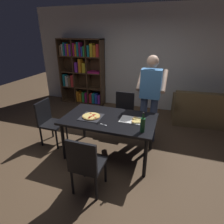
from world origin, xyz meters
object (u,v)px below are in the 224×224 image
Objects in this scene: couch at (209,112)px; wine_bottle at (143,125)px; dining_table at (109,122)px; pepperoni_pizza_on_tray at (91,116)px; chair_near_camera at (86,163)px; bookshelf at (82,71)px; kitchen_scissors at (100,124)px; person_serving_pizza at (150,95)px; chair_left_end at (49,120)px; chair_far_side at (123,110)px.

couch is 2.68m from wine_bottle.
pepperoni_pizza_on_tray reaches higher than dining_table.
dining_table is 1.78× the size of chair_near_camera.
kitchen_scissors is (1.65, -2.64, -0.24)m from bookshelf.
person_serving_pizza reaches higher than kitchen_scissors.
wine_bottle is 1.59× the size of kitchen_scissors.
wine_bottle is at bearing -13.10° from pepperoni_pizza_on_tray.
couch is 1.00× the size of person_serving_pizza.
chair_near_camera is 3.78m from bookshelf.
person_serving_pizza is 1.04m from wine_bottle.
bookshelf is 2.82m from person_serving_pizza.
chair_near_camera is at bearing -62.79° from bookshelf.
chair_near_camera is 1.60m from chair_left_end.
person_serving_pizza is 4.72× the size of pepperoni_pizza_on_tray.
dining_table is 0.28m from kitchen_scissors.
chair_far_side reaches higher than pepperoni_pizza_on_tray.
wine_bottle is at bearing 46.55° from chair_near_camera.
dining_table is 0.97m from chair_near_camera.
chair_far_side is at bearing -39.56° from bookshelf.
couch is 3.71m from bookshelf.
chair_far_side is (0.00, 1.92, 0.00)m from chair_near_camera.
person_serving_pizza is 8.81× the size of kitchen_scissors.
pepperoni_pizza_on_tray reaches higher than kitchen_scissors.
chair_far_side is 1.45m from wine_bottle.
bookshelf reaches higher than chair_near_camera.
chair_left_end is (-1.29, 0.00, -0.16)m from dining_table.
wine_bottle is at bearing -25.16° from dining_table.
dining_table is 2.78m from couch.
bookshelf is 9.82× the size of kitchen_scissors.
wine_bottle is (1.91, -0.30, 0.36)m from chair_left_end.
dining_table is at bearing -54.18° from bookshelf.
wine_bottle reaches higher than dining_table.
bookshelf is 1.11× the size of person_serving_pizza.
chair_near_camera is 2.85× the size of wine_bottle.
wine_bottle is at bearing -2.69° from kitchen_scissors.
chair_near_camera is 0.74m from kitchen_scissors.
chair_near_camera is 0.51× the size of person_serving_pizza.
chair_left_end is 1.27m from kitchen_scissors.
chair_far_side is 2.43× the size of pepperoni_pizza_on_tray.
couch is 1.95m from person_serving_pizza.
chair_far_side reaches higher than kitchen_scissors.
pepperoni_pizza_on_tray is at bearing -136.99° from couch.
couch is 3.03m from kitchen_scissors.
bookshelf is at bearing 100.26° from chair_left_end.
bookshelf is 2.84m from pepperoni_pizza_on_tray.
couch is (1.90, 2.95, -0.21)m from chair_near_camera.
kitchen_scissors is at bearing 95.60° from chair_near_camera.
couch is (1.90, 1.03, -0.21)m from chair_far_side.
kitchen_scissors is (-1.97, -2.25, 0.45)m from couch.
bookshelf reaches higher than kitchen_scissors.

